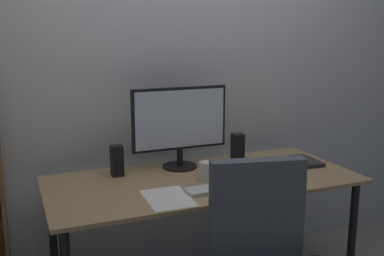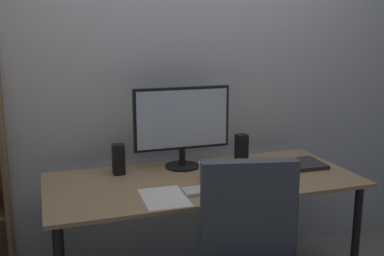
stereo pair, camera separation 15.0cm
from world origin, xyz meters
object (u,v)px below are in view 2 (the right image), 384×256
object	(u,v)px
mouse	(250,183)
coffee_mug	(206,171)
speaker_right	(241,148)
monitor	(182,122)
speaker_left	(118,159)
laptop	(295,165)
keyboard	(212,189)
desk	(203,192)

from	to	relation	value
mouse	coffee_mug	bearing A→B (deg)	150.09
mouse	speaker_right	distance (m)	0.44
monitor	coffee_mug	world-z (taller)	monitor
mouse	speaker_left	xyz separation A→B (m)	(-0.61, 0.41, 0.07)
speaker_right	speaker_left	bearing A→B (deg)	180.00
coffee_mug	speaker_left	size ratio (longest dim) A/B	0.59
laptop	keyboard	bearing A→B (deg)	-156.69
laptop	speaker_right	xyz separation A→B (m)	(-0.26, 0.19, 0.07)
keyboard	speaker_left	size ratio (longest dim) A/B	1.71
speaker_left	keyboard	bearing A→B (deg)	-47.19
speaker_right	monitor	bearing A→B (deg)	178.80
speaker_left	monitor	bearing A→B (deg)	1.20
desk	monitor	bearing A→B (deg)	101.70
laptop	coffee_mug	bearing A→B (deg)	-170.78
mouse	laptop	world-z (taller)	mouse
desk	mouse	distance (m)	0.28
monitor	laptop	xyz separation A→B (m)	(0.64, -0.20, -0.26)
monitor	laptop	bearing A→B (deg)	-17.18
desk	speaker_left	world-z (taller)	speaker_left
desk	speaker_left	size ratio (longest dim) A/B	9.84
keyboard	mouse	world-z (taller)	mouse
mouse	keyboard	bearing A→B (deg)	-167.01
desk	laptop	bearing A→B (deg)	3.19
keyboard	speaker_left	xyz separation A→B (m)	(-0.39, 0.42, 0.08)
monitor	mouse	distance (m)	0.54
monitor	coffee_mug	distance (m)	0.35
desk	coffee_mug	distance (m)	0.13
monitor	speaker_right	world-z (taller)	monitor
mouse	speaker_right	xyz separation A→B (m)	(0.14, 0.41, 0.07)
laptop	desk	bearing A→B (deg)	-174.30
speaker_left	speaker_right	distance (m)	0.75
mouse	coffee_mug	distance (m)	0.24
speaker_right	mouse	bearing A→B (deg)	-108.61
coffee_mug	speaker_left	xyz separation A→B (m)	(-0.42, 0.26, 0.03)
mouse	desk	bearing A→B (deg)	144.27
mouse	laptop	distance (m)	0.46
keyboard	coffee_mug	distance (m)	0.17
speaker_left	speaker_right	size ratio (longest dim) A/B	1.00
laptop	speaker_right	distance (m)	0.33
desk	speaker_right	bearing A→B (deg)	34.26
speaker_right	desk	bearing A→B (deg)	-145.74
speaker_left	laptop	bearing A→B (deg)	-10.60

